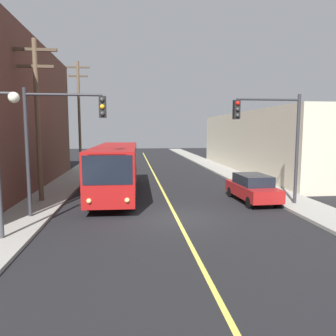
# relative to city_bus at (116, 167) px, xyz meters

# --- Properties ---
(ground_plane) EXTENTS (120.00, 120.00, 0.00)m
(ground_plane) POSITION_rel_city_bus_xyz_m (3.13, -6.21, -1.82)
(ground_plane) COLOR black
(sidewalk_left) EXTENTS (2.50, 90.00, 0.15)m
(sidewalk_left) POSITION_rel_city_bus_xyz_m (-4.12, 3.79, -1.74)
(sidewalk_left) COLOR gray
(sidewalk_left) RESTS_ON ground
(sidewalk_right) EXTENTS (2.50, 90.00, 0.15)m
(sidewalk_right) POSITION_rel_city_bus_xyz_m (10.38, 3.79, -1.74)
(sidewalk_right) COLOR gray
(sidewalk_right) RESTS_ON ground
(lane_stripe_center) EXTENTS (0.16, 60.00, 0.01)m
(lane_stripe_center) POSITION_rel_city_bus_xyz_m (3.13, 8.79, -1.81)
(lane_stripe_center) COLOR #D8CC4C
(lane_stripe_center) RESTS_ON ground
(building_right_warehouse) EXTENTS (12.00, 25.74, 5.98)m
(building_right_warehouse) POSITION_rel_city_bus_xyz_m (17.63, 10.77, 1.17)
(building_right_warehouse) COLOR beige
(building_right_warehouse) RESTS_ON ground
(city_bus) EXTENTS (2.80, 12.20, 3.20)m
(city_bus) POSITION_rel_city_bus_xyz_m (0.00, 0.00, 0.00)
(city_bus) COLOR maroon
(city_bus) RESTS_ON ground
(parked_car_red) EXTENTS (1.97, 4.47, 1.62)m
(parked_car_red) POSITION_rel_city_bus_xyz_m (8.07, -3.16, -0.98)
(parked_car_red) COLOR maroon
(parked_car_red) RESTS_ON ground
(utility_pole_near) EXTENTS (2.40, 0.28, 9.09)m
(utility_pole_near) POSITION_rel_city_bus_xyz_m (-4.24, -2.06, 3.36)
(utility_pole_near) COLOR brown
(utility_pole_near) RESTS_ON sidewalk_left
(utility_pole_mid) EXTENTS (2.40, 0.28, 11.20)m
(utility_pole_mid) POSITION_rel_city_bus_xyz_m (-4.47, 14.21, 4.45)
(utility_pole_mid) COLOR brown
(utility_pole_mid) RESTS_ON sidewalk_left
(traffic_signal_left_corner) EXTENTS (3.75, 0.48, 6.00)m
(traffic_signal_left_corner) POSITION_rel_city_bus_xyz_m (-2.28, -5.57, 2.49)
(traffic_signal_left_corner) COLOR #2D2D33
(traffic_signal_left_corner) RESTS_ON sidewalk_left
(traffic_signal_right_corner) EXTENTS (3.75, 0.48, 6.00)m
(traffic_signal_right_corner) POSITION_rel_city_bus_xyz_m (8.54, -4.38, 2.49)
(traffic_signal_right_corner) COLOR #2D2D33
(traffic_signal_right_corner) RESTS_ON sidewalk_right
(street_lamp_left) EXTENTS (0.98, 0.40, 5.50)m
(street_lamp_left) POSITION_rel_city_bus_xyz_m (-3.70, -8.71, 1.92)
(street_lamp_left) COLOR #38383D
(street_lamp_left) RESTS_ON sidewalk_left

